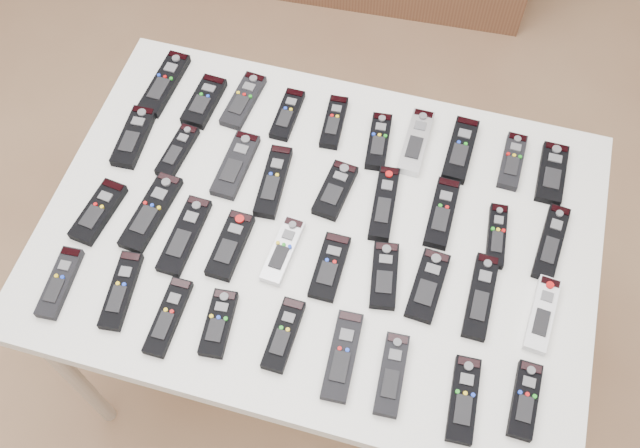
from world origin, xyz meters
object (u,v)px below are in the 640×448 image
(remote_22, at_px, (230,245))
(remote_35, at_px, (392,374))
(remote_6, at_px, (416,142))
(remote_3, at_px, (287,114))
(remote_4, at_px, (334,122))
(remote_27, at_px, (481,296))
(remote_12, at_px, (236,165))
(remote_16, at_px, (442,213))
(remote_34, at_px, (342,356))
(remote_32, at_px, (219,323))
(remote_14, at_px, (335,190))
(remote_7, at_px, (460,150))
(remote_36, at_px, (464,399))
(remote_33, at_px, (284,335))
(remote_17, at_px, (497,236))
(remote_0, at_px, (164,84))
(remote_30, at_px, (121,290))
(table, at_px, (320,241))
(remote_25, at_px, (384,276))
(remote_10, at_px, (134,137))
(remote_18, at_px, (551,242))
(remote_8, at_px, (512,161))
(remote_28, at_px, (542,314))
(remote_2, at_px, (243,101))
(remote_19, at_px, (98,212))
(remote_21, at_px, (185,235))
(remote_13, at_px, (273,181))
(remote_1, at_px, (204,101))
(remote_31, at_px, (168,317))
(remote_11, at_px, (178,151))
(remote_37, at_px, (525,400))
(remote_9, at_px, (552,173))
(remote_24, at_px, (330,267))
(remote_5, at_px, (379,141))
(remote_29, at_px, (60,283))

(remote_22, xyz_separation_m, remote_35, (0.41, -0.19, -0.00))
(remote_6, bearing_deg, remote_3, -179.00)
(remote_4, bearing_deg, remote_27, -45.14)
(remote_4, relative_size, remote_12, 0.83)
(remote_16, xyz_separation_m, remote_34, (-0.13, -0.39, -0.00))
(remote_32, bearing_deg, remote_14, 63.33)
(remote_7, xyz_separation_m, remote_36, (0.11, -0.60, -0.00))
(remote_27, height_order, remote_33, remote_33)
(remote_3, bearing_deg, remote_17, -19.73)
(remote_6, xyz_separation_m, remote_22, (-0.34, -0.39, 0.00))
(remote_0, xyz_separation_m, remote_30, (0.13, -0.57, -0.00))
(table, height_order, remote_25, remote_25)
(remote_3, height_order, remote_4, remote_4)
(remote_6, height_order, remote_10, same)
(remote_34, height_order, remote_35, remote_35)
(remote_18, bearing_deg, remote_14, -174.38)
(remote_18, bearing_deg, remote_6, 157.36)
(remote_8, distance_m, remote_28, 0.39)
(remote_2, bearing_deg, remote_18, -9.03)
(remote_19, xyz_separation_m, remote_35, (0.73, -0.19, -0.00))
(remote_34, bearing_deg, remote_21, 153.60)
(remote_8, distance_m, remote_13, 0.57)
(remote_7, height_order, remote_35, same)
(remote_10, relative_size, remote_12, 0.95)
(remote_19, distance_m, remote_36, 0.90)
(remote_6, bearing_deg, remote_32, -116.95)
(remote_1, relative_size, remote_17, 0.99)
(remote_21, height_order, remote_31, same)
(remote_1, distance_m, remote_7, 0.65)
(remote_18, height_order, remote_31, remote_31)
(remote_8, relative_size, remote_16, 0.88)
(table, distance_m, remote_34, 0.32)
(remote_11, xyz_separation_m, remote_37, (0.89, -0.38, 0.00))
(remote_6, distance_m, remote_34, 0.57)
(remote_0, xyz_separation_m, remote_28, (1.01, -0.38, -0.00))
(remote_36, bearing_deg, remote_9, 76.64)
(remote_10, relative_size, remote_17, 1.10)
(remote_22, xyz_separation_m, remote_24, (0.23, 0.01, -0.00))
(remote_8, bearing_deg, remote_1, -176.38)
(remote_8, relative_size, remote_19, 0.96)
(remote_4, height_order, remote_18, remote_4)
(remote_5, bearing_deg, remote_1, 173.74)
(remote_22, bearing_deg, remote_37, -12.35)
(remote_7, distance_m, remote_18, 0.31)
(remote_8, xyz_separation_m, remote_11, (-0.78, -0.19, 0.00))
(remote_32, relative_size, remote_34, 0.77)
(remote_17, bearing_deg, remote_32, -149.82)
(remote_29, height_order, remote_30, same)
(remote_14, relative_size, remote_34, 0.78)
(remote_13, relative_size, remote_30, 1.07)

